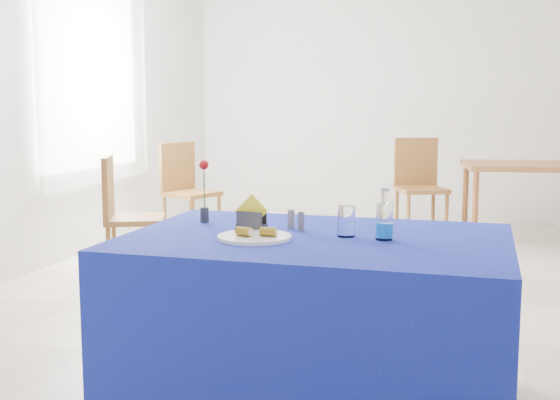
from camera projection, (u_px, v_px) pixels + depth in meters
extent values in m
plane|color=beige|center=(347.00, 292.00, 4.94)|extent=(7.00, 7.00, 0.00)
plane|color=silver|center=(406.00, 97.00, 8.08)|extent=(5.00, 0.00, 5.00)
plane|color=silver|center=(34.00, 60.00, 1.42)|extent=(5.00, 0.00, 5.00)
plane|color=silver|center=(32.00, 93.00, 5.44)|extent=(0.00, 7.00, 7.00)
cube|color=white|center=(90.00, 77.00, 6.18)|extent=(0.04, 1.50, 1.60)
cube|color=white|center=(97.00, 77.00, 6.16)|extent=(0.04, 1.75, 1.85)
cylinder|color=white|center=(255.00, 237.00, 2.90)|extent=(0.31, 0.31, 0.01)
cylinder|color=white|center=(346.00, 221.00, 2.94)|extent=(0.07, 0.07, 0.13)
cylinder|color=slate|center=(291.00, 219.00, 3.14)|extent=(0.03, 0.03, 0.08)
cylinder|color=slate|center=(301.00, 221.00, 3.08)|extent=(0.03, 0.03, 0.08)
cube|color=navy|center=(316.00, 323.00, 3.01)|extent=(1.60, 1.10, 0.76)
cylinder|color=silver|center=(384.00, 222.00, 2.88)|extent=(0.07, 0.07, 0.15)
cylinder|color=blue|center=(384.00, 230.00, 2.88)|extent=(0.07, 0.07, 0.06)
cylinder|color=silver|center=(385.00, 197.00, 2.86)|extent=(0.03, 0.03, 0.05)
cylinder|color=silver|center=(385.00, 190.00, 2.86)|extent=(0.03, 0.03, 0.01)
cube|color=#38383D|center=(252.00, 227.00, 3.07)|extent=(0.13, 0.06, 0.03)
cube|color=#323237|center=(249.00, 222.00, 3.04)|extent=(0.12, 0.02, 0.09)
cube|color=#3A3A3F|center=(254.00, 220.00, 3.09)|extent=(0.12, 0.02, 0.09)
cube|color=yellow|center=(252.00, 211.00, 3.06)|extent=(0.15, 0.02, 0.15)
cylinder|color=#29292E|center=(205.00, 215.00, 3.31)|extent=(0.04, 0.04, 0.07)
cylinder|color=#175E1F|center=(204.00, 191.00, 3.29)|extent=(0.01, 0.01, 0.22)
sphere|color=#AC0B11|center=(204.00, 165.00, 3.28)|extent=(0.05, 0.05, 0.05)
cube|color=brown|center=(536.00, 166.00, 6.69)|extent=(1.43, 1.03, 0.05)
cylinder|color=brown|center=(475.00, 209.00, 6.47)|extent=(0.06, 0.06, 0.71)
cylinder|color=brown|center=(465.00, 199.00, 7.16)|extent=(0.06, 0.06, 0.71)
cylinder|color=brown|center=(408.00, 219.00, 6.66)|extent=(0.04, 0.04, 0.47)
cylinder|color=brown|center=(446.00, 218.00, 6.71)|extent=(0.04, 0.04, 0.47)
cylinder|color=brown|center=(397.00, 213.00, 7.03)|extent=(0.04, 0.04, 0.47)
cylinder|color=brown|center=(433.00, 212.00, 7.08)|extent=(0.04, 0.04, 0.47)
cube|color=brown|center=(422.00, 190.00, 6.83)|extent=(0.58, 0.58, 0.04)
cube|color=brown|center=(416.00, 162.00, 7.00)|extent=(0.42, 0.21, 0.48)
cylinder|color=brown|center=(159.00, 255.00, 5.09)|extent=(0.04, 0.04, 0.45)
cylinder|color=brown|center=(161.00, 246.00, 5.45)|extent=(0.04, 0.04, 0.45)
cylinder|color=brown|center=(109.00, 257.00, 5.05)|extent=(0.04, 0.04, 0.45)
cylinder|color=brown|center=(114.00, 247.00, 5.40)|extent=(0.04, 0.04, 0.45)
cube|color=brown|center=(135.00, 219.00, 5.22)|extent=(0.55, 0.55, 0.04)
cube|color=brown|center=(108.00, 187.00, 5.16)|extent=(0.20, 0.40, 0.46)
cylinder|color=brown|center=(191.00, 224.00, 6.43)|extent=(0.04, 0.04, 0.46)
cylinder|color=brown|center=(219.00, 219.00, 6.70)|extent=(0.04, 0.04, 0.46)
cylinder|color=brown|center=(165.00, 220.00, 6.66)|extent=(0.04, 0.04, 0.46)
cylinder|color=brown|center=(193.00, 215.00, 6.93)|extent=(0.04, 0.04, 0.46)
cube|color=brown|center=(192.00, 194.00, 6.65)|extent=(0.56, 0.56, 0.04)
cube|color=brown|center=(177.00, 167.00, 6.74)|extent=(0.21, 0.41, 0.47)
cylinder|color=gold|center=(244.00, 232.00, 2.88)|extent=(0.08, 0.06, 0.04)
cylinder|color=beige|center=(251.00, 232.00, 2.86)|extent=(0.01, 0.03, 0.03)
cylinder|color=gold|center=(268.00, 232.00, 2.87)|extent=(0.07, 0.04, 0.04)
cylinder|color=beige|center=(276.00, 232.00, 2.86)|extent=(0.00, 0.03, 0.03)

